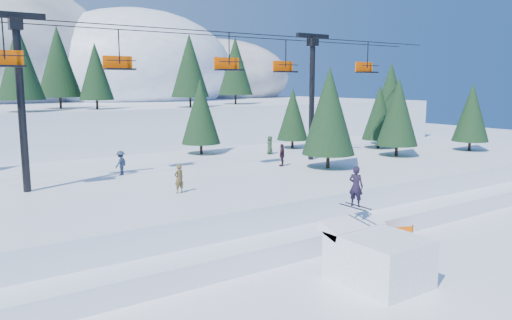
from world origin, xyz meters
TOP-DOWN VIEW (x-y plane):
  - ground at (0.00, 0.00)m, footprint 160.00×160.00m
  - mid_shelf at (0.00, 18.00)m, footprint 70.00×22.00m
  - berm at (0.00, 8.00)m, footprint 70.00×6.00m
  - jump_kicker at (2.33, 1.15)m, footprint 3.18×4.39m
  - chairlift at (1.63, 18.05)m, footprint 46.00×3.21m
  - conifer_stand at (-0.59, 18.27)m, footprint 61.52×17.23m
  - distant_skiers at (-0.77, 17.62)m, footprint 27.04×10.73m
  - banner_near at (7.30, 4.55)m, footprint 2.68×1.06m
  - banner_far at (8.08, 5.98)m, footprint 2.70×1.00m

SIDE VIEW (x-z plane):
  - ground at x=0.00m, z-range 0.00..0.00m
  - banner_near at x=7.30m, z-range 0.09..0.99m
  - banner_far at x=8.08m, z-range 0.09..0.99m
  - berm at x=0.00m, z-range 0.00..1.10m
  - jump_kicker at x=2.33m, z-range -1.32..3.74m
  - mid_shelf at x=0.00m, z-range 0.00..2.50m
  - distant_skiers at x=-0.77m, z-range 2.48..4.23m
  - conifer_stand at x=-0.59m, z-range 1.87..11.90m
  - chairlift at x=1.63m, z-range 4.18..14.46m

